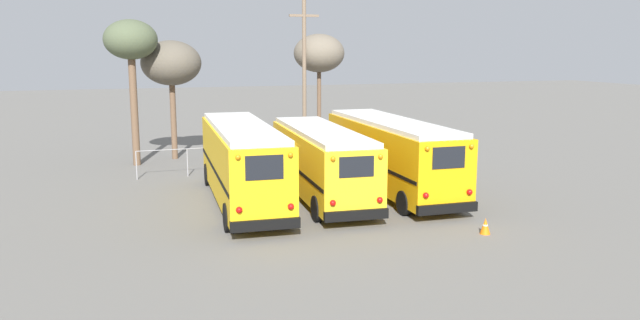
{
  "coord_description": "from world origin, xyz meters",
  "views": [
    {
      "loc": [
        -8.16,
        -24.46,
        6.33
      ],
      "look_at": [
        0.0,
        0.39,
        1.64
      ],
      "focal_mm": 35.0,
      "sensor_mm": 36.0,
      "label": 1
    }
  ],
  "objects_px": {
    "school_bus_1": "(321,161)",
    "bare_tree_1": "(319,54)",
    "school_bus_2": "(391,153)",
    "utility_pole": "(304,73)",
    "traffic_cone": "(485,226)",
    "bare_tree_2": "(171,64)",
    "school_bus_0": "(242,161)",
    "bare_tree_0": "(131,43)"
  },
  "relations": [
    {
      "from": "school_bus_1",
      "to": "bare_tree_1",
      "type": "distance_m",
      "value": 13.6
    },
    {
      "from": "school_bus_2",
      "to": "utility_pole",
      "type": "bearing_deg",
      "value": 93.91
    },
    {
      "from": "utility_pole",
      "to": "traffic_cone",
      "type": "xyz_separation_m",
      "value": [
        1.13,
        -17.87,
        -4.6
      ]
    },
    {
      "from": "bare_tree_2",
      "to": "school_bus_0",
      "type": "bearing_deg",
      "value": -81.86
    },
    {
      "from": "school_bus_2",
      "to": "bare_tree_2",
      "type": "height_order",
      "value": "bare_tree_2"
    },
    {
      "from": "school_bus_0",
      "to": "bare_tree_2",
      "type": "bearing_deg",
      "value": 98.14
    },
    {
      "from": "bare_tree_0",
      "to": "bare_tree_2",
      "type": "height_order",
      "value": "bare_tree_0"
    },
    {
      "from": "utility_pole",
      "to": "bare_tree_2",
      "type": "relative_size",
      "value": 1.38
    },
    {
      "from": "traffic_cone",
      "to": "school_bus_0",
      "type": "bearing_deg",
      "value": 136.0
    },
    {
      "from": "school_bus_0",
      "to": "bare_tree_0",
      "type": "bearing_deg",
      "value": 110.42
    },
    {
      "from": "bare_tree_1",
      "to": "traffic_cone",
      "type": "distance_m",
      "value": 19.84
    },
    {
      "from": "utility_pole",
      "to": "traffic_cone",
      "type": "distance_m",
      "value": 18.49
    },
    {
      "from": "school_bus_0",
      "to": "school_bus_1",
      "type": "bearing_deg",
      "value": -2.56
    },
    {
      "from": "bare_tree_0",
      "to": "bare_tree_2",
      "type": "bearing_deg",
      "value": 32.56
    },
    {
      "from": "utility_pole",
      "to": "bare_tree_1",
      "type": "bearing_deg",
      "value": 41.05
    },
    {
      "from": "utility_pole",
      "to": "traffic_cone",
      "type": "relative_size",
      "value": 16.5
    },
    {
      "from": "school_bus_0",
      "to": "school_bus_2",
      "type": "bearing_deg",
      "value": 1.52
    },
    {
      "from": "bare_tree_2",
      "to": "bare_tree_1",
      "type": "bearing_deg",
      "value": 2.41
    },
    {
      "from": "school_bus_1",
      "to": "bare_tree_2",
      "type": "xyz_separation_m",
      "value": [
        -5.04,
        11.9,
        3.82
      ]
    },
    {
      "from": "school_bus_1",
      "to": "bare_tree_1",
      "type": "bearing_deg",
      "value": 72.33
    },
    {
      "from": "school_bus_1",
      "to": "school_bus_2",
      "type": "xyz_separation_m",
      "value": [
        3.36,
        0.33,
        0.1
      ]
    },
    {
      "from": "bare_tree_1",
      "to": "bare_tree_2",
      "type": "relative_size",
      "value": 1.06
    },
    {
      "from": "school_bus_1",
      "to": "bare_tree_1",
      "type": "height_order",
      "value": "bare_tree_1"
    },
    {
      "from": "utility_pole",
      "to": "bare_tree_2",
      "type": "height_order",
      "value": "utility_pole"
    },
    {
      "from": "school_bus_1",
      "to": "traffic_cone",
      "type": "relative_size",
      "value": 17.45
    },
    {
      "from": "school_bus_0",
      "to": "traffic_cone",
      "type": "distance_m",
      "value": 10.0
    },
    {
      "from": "school_bus_0",
      "to": "utility_pole",
      "type": "height_order",
      "value": "utility_pole"
    },
    {
      "from": "school_bus_0",
      "to": "bare_tree_2",
      "type": "height_order",
      "value": "bare_tree_2"
    },
    {
      "from": "bare_tree_1",
      "to": "school_bus_1",
      "type": "bearing_deg",
      "value": -107.67
    },
    {
      "from": "bare_tree_0",
      "to": "traffic_cone",
      "type": "xyz_separation_m",
      "value": [
        10.97,
        -17.23,
        -6.31
      ]
    },
    {
      "from": "school_bus_1",
      "to": "bare_tree_0",
      "type": "xyz_separation_m",
      "value": [
        -7.22,
        10.51,
        4.95
      ]
    },
    {
      "from": "school_bus_0",
      "to": "traffic_cone",
      "type": "bearing_deg",
      "value": -44.0
    },
    {
      "from": "utility_pole",
      "to": "bare_tree_0",
      "type": "bearing_deg",
      "value": -176.27
    },
    {
      "from": "school_bus_1",
      "to": "traffic_cone",
      "type": "height_order",
      "value": "school_bus_1"
    },
    {
      "from": "school_bus_2",
      "to": "bare_tree_0",
      "type": "distance_m",
      "value": 15.46
    },
    {
      "from": "bare_tree_1",
      "to": "bare_tree_2",
      "type": "height_order",
      "value": "bare_tree_1"
    },
    {
      "from": "bare_tree_0",
      "to": "bare_tree_2",
      "type": "relative_size",
      "value": 1.16
    },
    {
      "from": "school_bus_2",
      "to": "utility_pole",
      "type": "relative_size",
      "value": 1.15
    },
    {
      "from": "bare_tree_0",
      "to": "traffic_cone",
      "type": "relative_size",
      "value": 13.87
    },
    {
      "from": "school_bus_1",
      "to": "bare_tree_2",
      "type": "distance_m",
      "value": 13.48
    },
    {
      "from": "school_bus_1",
      "to": "traffic_cone",
      "type": "xyz_separation_m",
      "value": [
        3.75,
        -6.72,
        -1.36
      ]
    },
    {
      "from": "school_bus_1",
      "to": "school_bus_2",
      "type": "relative_size",
      "value": 0.92
    }
  ]
}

